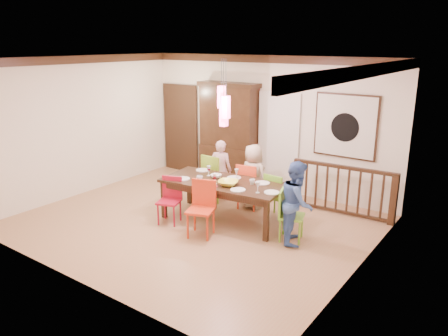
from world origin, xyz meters
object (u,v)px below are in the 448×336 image
Objects in this scene: dining_table at (224,185)px; person_end_right at (297,202)px; chair_far_left at (216,174)px; chair_end_right at (292,212)px; balustrade at (342,189)px; person_far_mid at (253,177)px; china_hutch at (229,134)px; person_far_left at (221,170)px.

dining_table is 1.71× the size of person_end_right.
chair_far_left is at bearing 46.15° from person_end_right.
chair_end_right is 1.59m from balustrade.
person_end_right is at bearing -7.58° from dining_table.
chair_end_right is (2.15, -0.81, -0.07)m from chair_far_left.
balustrade reaches higher than chair_end_right.
person_end_right is (-0.17, -1.57, 0.18)m from balustrade.
chair_far_left reaches higher than balustrade.
person_far_mid reaches higher than balustrade.
china_hutch is 1.81× the size of person_far_mid.
china_hutch is at bearing 30.86° from person_end_right.
person_far_left is at bearing 43.58° from person_end_right.
person_far_left is 2.37m from person_end_right.
china_hutch reaches higher than person_end_right.
dining_table is at bearing 64.96° from person_end_right.
balustrade is at bearing -27.15° from chair_end_right.
chair_end_right is at bearing 139.47° from person_far_left.
balustrade reaches higher than dining_table.
balustrade is (1.65, 1.54, -0.17)m from dining_table.
person_far_left is at bearing -63.00° from china_hutch.
china_hutch is at bearing 116.63° from dining_table.
chair_end_right is (1.39, -0.03, -0.18)m from dining_table.
chair_far_left is 0.13m from person_far_left.
china_hutch is 1.74m from person_far_mid.
balustrade is (2.87, -0.35, -0.66)m from china_hutch.
china_hutch reaches higher than dining_table.
dining_table is 1.82× the size of person_far_mid.
person_far_left is (0.51, -1.00, -0.53)m from china_hutch.
person_far_mid is 0.94× the size of person_end_right.
dining_table is at bearing 91.33° from person_far_mid.
chair_far_left is 2.38m from person_end_right.
chair_far_left is 1.13× the size of chair_end_right.
balustrade is at bearing 178.48° from person_far_left.
person_end_right is at bearing 161.33° from chair_far_left.
china_hutch is 1.17× the size of balustrade.
balustrade is at bearing -149.00° from person_far_mid.
dining_table is 2.26m from balustrade.
dining_table is 1.40m from chair_end_right.
chair_far_left is 0.49× the size of balustrade.
person_end_right is at bearing 140.16° from person_far_left.
chair_far_left is at bearing 51.44° from chair_end_right.
person_far_left is 0.92× the size of person_end_right.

